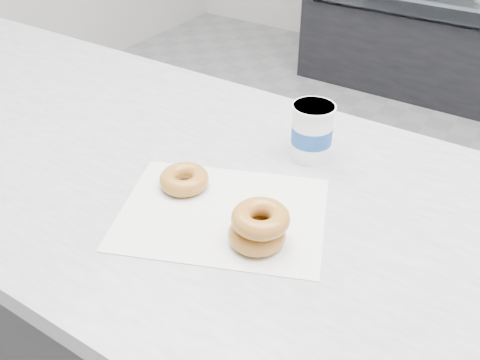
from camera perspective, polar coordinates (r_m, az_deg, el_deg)
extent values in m
plane|color=gray|center=(1.94, 13.00, -15.28)|extent=(5.00, 5.00, 0.00)
cube|color=silver|center=(0.91, 5.68, -4.57)|extent=(3.06, 0.76, 0.04)
cube|color=silver|center=(0.90, -1.86, -3.53)|extent=(0.41, 0.37, 0.00)
torus|color=#B36A31|center=(0.95, -5.98, 0.06)|extent=(0.10, 0.10, 0.03)
torus|color=#B36A31|center=(0.83, 1.82, -5.83)|extent=(0.09, 0.09, 0.03)
torus|color=#B36A31|center=(0.81, 2.21, -4.12)|extent=(0.10, 0.10, 0.03)
cylinder|color=white|center=(1.02, 7.68, 5.11)|extent=(0.09, 0.09, 0.11)
cylinder|color=white|center=(1.00, 7.91, 7.72)|extent=(0.08, 0.08, 0.01)
cylinder|color=#1A4594|center=(1.03, 7.65, 4.88)|extent=(0.09, 0.09, 0.03)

